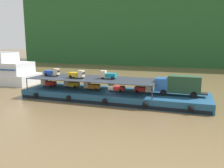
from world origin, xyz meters
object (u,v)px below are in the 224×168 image
cargo_barge (113,95)px  mini_truck_upper_mid (77,74)px  mini_truck_upper_stern (52,72)px  mini_truck_lower_fore (116,88)px  mini_truck_lower_aft (71,84)px  mini_truck_lower_bow (144,89)px  mini_truck_upper_fore (108,75)px  mini_truck_lower_mid (92,86)px  mini_truck_lower_stern (48,83)px  covered_lorry (179,85)px

cargo_barge → mini_truck_upper_mid: 7.30m
mini_truck_upper_stern → mini_truck_upper_mid: (5.48, -0.87, 0.00)m
mini_truck_lower_fore → mini_truck_upper_mid: size_ratio=0.99×
mini_truck_lower_aft → mini_truck_upper_stern: 4.18m
mini_truck_lower_fore → mini_truck_lower_bow: size_ratio=1.01×
mini_truck_lower_fore → mini_truck_upper_fore: 2.66m
mini_truck_lower_fore → mini_truck_lower_bow: 4.53m
mini_truck_lower_mid → mini_truck_upper_mid: (-2.43, -0.67, 2.00)m
mini_truck_lower_mid → mini_truck_upper_mid: bearing=-164.7°
mini_truck_lower_stern → mini_truck_upper_fore: size_ratio=1.00×
covered_lorry → mini_truck_lower_fore: (-10.03, -0.54, -1.00)m
mini_truck_lower_aft → mini_truck_upper_fore: size_ratio=1.00×
mini_truck_lower_aft → mini_truck_upper_stern: mini_truck_upper_stern is taller
cargo_barge → mini_truck_lower_mid: (-3.97, -0.07, 1.44)m
cargo_barge → mini_truck_lower_bow: bearing=2.9°
mini_truck_upper_mid → mini_truck_upper_fore: bearing=11.3°
mini_truck_lower_bow → mini_truck_lower_aft: bearing=178.8°
mini_truck_upper_stern → mini_truck_lower_mid: bearing=-1.5°
mini_truck_upper_stern → mini_truck_upper_mid: same height
mini_truck_upper_fore → mini_truck_lower_fore: bearing=-18.6°
mini_truck_upper_stern → mini_truck_upper_fore: 10.79m
mini_truck_lower_bow → mini_truck_upper_stern: bearing=-179.6°
mini_truck_lower_aft → mini_truck_upper_mid: (1.83, -1.27, 2.00)m
cargo_barge → mini_truck_lower_bow: (5.06, 0.26, 1.44)m
mini_truck_lower_aft → mini_truck_upper_fore: 7.41m
covered_lorry → mini_truck_upper_fore: size_ratio=2.87×
cargo_barge → mini_truck_upper_mid: mini_truck_upper_mid is taller
mini_truck_upper_stern → mini_truck_upper_fore: (10.78, 0.19, 0.00)m
mini_truck_lower_bow → mini_truck_lower_stern: bearing=-178.9°
mini_truck_lower_aft → mini_truck_lower_bow: 13.30m
mini_truck_upper_fore → mini_truck_upper_mid: bearing=-168.7°
mini_truck_upper_mid → mini_truck_upper_fore: 5.41m
mini_truck_lower_stern → mini_truck_upper_mid: size_ratio=0.99×
mini_truck_lower_stern → mini_truck_upper_fore: mini_truck_upper_fore is taller
mini_truck_lower_mid → mini_truck_upper_stern: (-7.91, 0.20, 2.00)m
covered_lorry → mini_truck_lower_mid: 14.61m
cargo_barge → covered_lorry: bearing=1.6°
cargo_barge → mini_truck_lower_stern: bearing=-179.6°
mini_truck_lower_fore → mini_truck_lower_bow: bearing=6.3°
mini_truck_lower_fore → covered_lorry: bearing=3.1°
mini_truck_upper_stern → cargo_barge: bearing=-0.6°
covered_lorry → mini_truck_lower_aft: size_ratio=2.88×
covered_lorry → mini_truck_lower_mid: bearing=-178.5°
covered_lorry → mini_truck_upper_stern: (-22.47, -0.17, 1.00)m
cargo_barge → mini_truck_upper_mid: size_ratio=11.15×
mini_truck_lower_aft → mini_truck_lower_fore: bearing=-5.0°
cargo_barge → mini_truck_lower_fore: (0.56, -0.24, 1.44)m
mini_truck_upper_mid → mini_truck_lower_stern: bearing=174.1°
mini_truck_lower_mid → covered_lorry: bearing=1.5°
mini_truck_upper_mid → covered_lorry: bearing=3.5°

